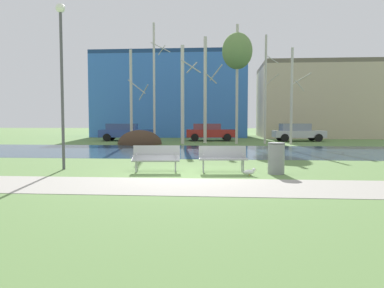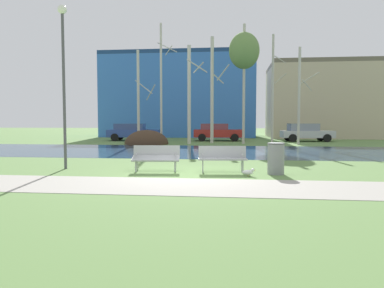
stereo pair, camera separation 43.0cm
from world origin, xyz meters
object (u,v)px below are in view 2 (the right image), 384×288
object	(u,v)px
seagull	(248,172)
streetlamp	(63,61)
parked_hatch_third_silver	(306,132)
parked_sedan_second_red	(217,132)
parked_van_nearest_blue	(133,132)
trash_bin	(276,158)
bench_left	(156,157)
bench_right	(222,158)

from	to	relation	value
seagull	streetlamp	size ratio (longest dim) A/B	0.07
parked_hatch_third_silver	parked_sedan_second_red	bearing A→B (deg)	-179.89
streetlamp	parked_sedan_second_red	bearing A→B (deg)	76.21
seagull	parked_van_nearest_blue	xyz separation A→B (m)	(-9.02, 19.17, 0.64)
trash_bin	seagull	world-z (taller)	trash_bin
seagull	parked_sedan_second_red	bearing A→B (deg)	95.48
bench_left	parked_sedan_second_red	distance (m)	18.85
parked_van_nearest_blue	parked_hatch_third_silver	bearing A→B (deg)	1.84
trash_bin	seagull	distance (m)	1.11
streetlamp	parked_van_nearest_blue	world-z (taller)	streetlamp
trash_bin	parked_sedan_second_red	bearing A→B (deg)	98.25
trash_bin	seagull	size ratio (longest dim) A/B	2.45
parked_van_nearest_blue	bench_right	bearing A→B (deg)	-65.96
streetlamp	parked_hatch_third_silver	size ratio (longest dim) A/B	1.36
bench_left	parked_hatch_third_silver	bearing A→B (deg)	65.75
trash_bin	parked_sedan_second_red	distance (m)	19.29
trash_bin	parked_hatch_third_silver	distance (m)	19.63
bench_right	seagull	world-z (taller)	bench_right
bench_left	seagull	size ratio (longest dim) A/B	3.98
trash_bin	parked_hatch_third_silver	world-z (taller)	parked_hatch_third_silver
bench_right	trash_bin	bearing A→B (deg)	-9.23
bench_left	parked_hatch_third_silver	world-z (taller)	parked_hatch_third_silver
bench_left	bench_right	world-z (taller)	same
bench_right	parked_van_nearest_blue	distance (m)	20.11
seagull	parked_sedan_second_red	distance (m)	19.72
bench_left	parked_van_nearest_blue	size ratio (longest dim) A/B	0.37
bench_right	parked_sedan_second_red	bearing A→B (deg)	93.20
trash_bin	seagull	bearing A→B (deg)	-149.02
bench_right	parked_hatch_third_silver	xyz separation A→B (m)	(6.22, 18.82, 0.30)
trash_bin	parked_sedan_second_red	world-z (taller)	parked_sedan_second_red
parked_sedan_second_red	bench_right	bearing A→B (deg)	-86.80
bench_left	streetlamp	distance (m)	4.73
seagull	streetlamp	world-z (taller)	streetlamp
trash_bin	streetlamp	size ratio (longest dim) A/B	0.18
bench_right	trash_bin	xyz separation A→B (m)	(1.72, -0.28, 0.05)
parked_van_nearest_blue	trash_bin	bearing A→B (deg)	-62.01
bench_right	parked_van_nearest_blue	world-z (taller)	parked_van_nearest_blue
streetlamp	bench_left	bearing A→B (deg)	-4.17
bench_right	seagull	distance (m)	1.21
parked_van_nearest_blue	parked_hatch_third_silver	xyz separation A→B (m)	(14.42, 0.46, -0.00)
bench_right	streetlamp	size ratio (longest dim) A/B	0.29
parked_hatch_third_silver	seagull	bearing A→B (deg)	-105.36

